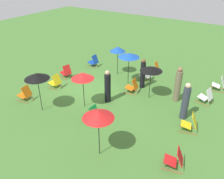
# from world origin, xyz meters

# --- Properties ---
(ground_plane) EXTENTS (40.00, 40.00, 0.00)m
(ground_plane) POSITION_xyz_m (0.00, 0.00, 0.00)
(ground_plane) COLOR #477A33
(deckchair_0) EXTENTS (0.58, 0.82, 0.83)m
(deckchair_0) POSITION_xyz_m (-2.83, 1.80, 0.37)
(deckchair_0) COLOR olive
(deckchair_0) RESTS_ON ground
(deckchair_1) EXTENTS (0.64, 0.85, 0.83)m
(deckchair_1) POSITION_xyz_m (-0.54, -2.51, 0.37)
(deckchair_1) COLOR olive
(deckchair_1) RESTS_ON ground
(deckchair_2) EXTENTS (0.48, 0.76, 0.83)m
(deckchair_2) POSITION_xyz_m (0.80, -2.10, 0.37)
(deckchair_2) COLOR olive
(deckchair_2) RESTS_ON ground
(deckchair_3) EXTENTS (0.61, 0.84, 0.83)m
(deckchair_3) POSITION_xyz_m (-2.16, 5.46, 0.37)
(deckchair_3) COLOR olive
(deckchair_3) RESTS_ON ground
(deckchair_4) EXTENTS (0.56, 0.81, 0.83)m
(deckchair_4) POSITION_xyz_m (-3.99, 1.83, 0.37)
(deckchair_4) COLOR olive
(deckchair_4) RESTS_ON ground
(deckchair_5) EXTENTS (0.49, 0.77, 0.83)m
(deckchair_5) POSITION_xyz_m (-2.83, -2.12, 0.37)
(deckchair_5) COLOR olive
(deckchair_5) RESTS_ON ground
(deckchair_6) EXTENTS (0.55, 0.81, 0.83)m
(deckchair_6) POSITION_xyz_m (-1.08, 1.83, 0.37)
(deckchair_6) COLOR olive
(deckchair_6) RESTS_ON ground
(deckchair_7) EXTENTS (0.65, 0.85, 0.83)m
(deckchair_7) POSITION_xyz_m (0.50, 5.45, 0.37)
(deckchair_7) COLOR olive
(deckchair_7) RESTS_ON ground
(deckchair_8) EXTENTS (0.56, 0.81, 0.83)m
(deckchair_8) POSITION_xyz_m (-3.95, 5.73, 0.37)
(deckchair_8) COLOR olive
(deckchair_8) RESTS_ON ground
(deckchair_9) EXTENTS (0.49, 0.76, 0.83)m
(deckchair_9) POSITION_xyz_m (2.23, 1.57, 0.37)
(deckchair_9) COLOR olive
(deckchair_9) RESTS_ON ground
(deckchair_10) EXTENTS (0.59, 0.82, 0.83)m
(deckchair_10) POSITION_xyz_m (2.64, -2.41, 0.37)
(deckchair_10) COLOR olive
(deckchair_10) RESTS_ON ground
(deckchair_11) EXTENTS (0.65, 0.85, 0.83)m
(deckchair_11) POSITION_xyz_m (2.82, 5.63, 0.37)
(deckchair_11) COLOR olive
(deckchair_11) RESTS_ON ground
(umbrella_0) EXTENTS (1.13, 1.13, 1.79)m
(umbrella_0) POSITION_xyz_m (-1.08, 2.82, 1.67)
(umbrella_0) COLOR black
(umbrella_0) RESTS_ON ground
(umbrella_1) EXTENTS (1.20, 1.20, 1.89)m
(umbrella_1) POSITION_xyz_m (-1.90, 1.09, 1.77)
(umbrella_1) COLOR black
(umbrella_1) RESTS_ON ground
(umbrella_2) EXTENTS (1.09, 1.09, 1.84)m
(umbrella_2) POSITION_xyz_m (1.42, 0.48, 1.68)
(umbrella_2) COLOR black
(umbrella_2) RESTS_ON ground
(umbrella_3) EXTENTS (0.96, 0.96, 1.81)m
(umbrella_3) POSITION_xyz_m (-2.69, -0.13, 1.66)
(umbrella_3) COLOR black
(umbrella_3) RESTS_ON ground
(umbrella_4) EXTENTS (1.13, 1.13, 1.94)m
(umbrella_4) POSITION_xyz_m (3.70, 3.04, 1.79)
(umbrella_4) COLOR black
(umbrella_4) RESTS_ON ground
(umbrella_5) EXTENTS (1.14, 1.14, 1.96)m
(umbrella_5) POSITION_xyz_m (2.80, -1.03, 1.82)
(umbrella_5) COLOR black
(umbrella_5) RESTS_ON ground
(person_0) EXTENTS (0.41, 0.41, 1.80)m
(person_0) POSITION_xyz_m (-0.27, 4.93, 0.86)
(person_0) COLOR #333847
(person_0) RESTS_ON ground
(person_1) EXTENTS (0.40, 0.40, 1.73)m
(person_1) POSITION_xyz_m (-1.94, 1.99, 0.83)
(person_1) COLOR black
(person_1) RESTS_ON ground
(person_2) EXTENTS (0.41, 0.41, 1.87)m
(person_2) POSITION_xyz_m (-1.59, 4.11, 0.88)
(person_2) COLOR #72664C
(person_2) RESTS_ON ground
(person_3) EXTENTS (0.32, 0.32, 1.72)m
(person_3) POSITION_xyz_m (0.40, 1.20, 0.82)
(person_3) COLOR black
(person_3) RESTS_ON ground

